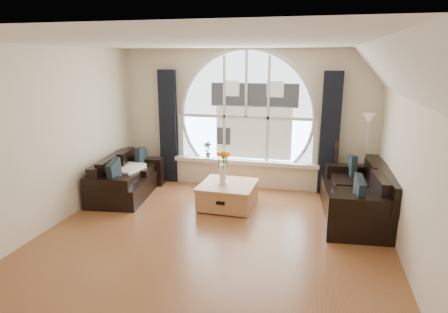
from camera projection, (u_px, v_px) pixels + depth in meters
ground at (208, 246)px, 5.32m from camera, size 5.00×5.50×0.01m
ceiling at (206, 42)px, 4.66m from camera, size 5.00×5.50×0.01m
wall_back at (246, 119)px, 7.58m from camera, size 5.00×0.01×2.70m
wall_front at (84, 250)px, 2.40m from camera, size 5.00×0.01×2.70m
wall_left at (41, 141)px, 5.57m from camera, size 0.01×5.50×2.70m
wall_right at (417, 163)px, 4.41m from camera, size 0.01×5.50×2.70m
attic_slope at (399, 73)px, 4.23m from camera, size 0.92×5.50×0.72m
arched_window at (246, 105)px, 7.48m from camera, size 2.60×0.06×2.15m
window_sill at (245, 162)px, 7.69m from camera, size 2.90×0.22×0.08m
window_frame at (246, 106)px, 7.45m from camera, size 2.76×0.08×2.15m
neighbor_house at (254, 112)px, 7.46m from camera, size 1.70×0.02×1.50m
curtain_left at (168, 127)px, 7.88m from camera, size 0.35×0.12×2.30m
curtain_right at (330, 134)px, 7.14m from camera, size 0.35×0.12×2.30m
sofa_left at (127, 175)px, 7.17m from camera, size 1.01×1.72×0.72m
sofa_right at (357, 195)px, 6.14m from camera, size 1.12×1.99×0.85m
coffee_chest at (228, 194)px, 6.68m from camera, size 0.96×0.96×0.46m
throw_blanket at (126, 169)px, 7.22m from camera, size 0.63×0.63×0.10m
vase_flowers at (223, 162)px, 6.52m from camera, size 0.24×0.24×0.70m
floor_lamp at (365, 159)px, 6.74m from camera, size 0.24×0.24×1.60m
guitar at (335, 168)px, 7.17m from camera, size 0.38×0.27×1.06m
potted_plant at (208, 150)px, 7.82m from camera, size 0.18×0.13×0.33m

